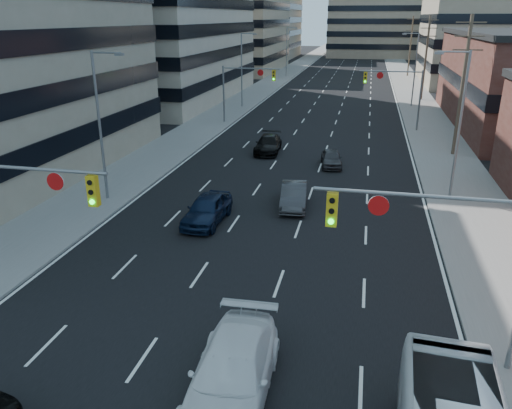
{
  "coord_description": "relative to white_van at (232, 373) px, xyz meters",
  "views": [
    {
      "loc": [
        4.9,
        -6.69,
        10.78
      ],
      "look_at": [
        0.01,
        15.55,
        2.2
      ],
      "focal_mm": 35.0,
      "sensor_mm": 36.0,
      "label": 1
    }
  ],
  "objects": [
    {
      "name": "bg_block_right",
      "position": [
        30.4,
        125.0,
        5.16
      ],
      "size": [
        22.0,
        22.0,
        12.0
      ],
      "primitive_type": "cube",
      "color": "gray",
      "rests_on": "ground"
    },
    {
      "name": "sidewalk_left",
      "position": [
        -13.1,
        125.0,
        -0.76
      ],
      "size": [
        5.0,
        300.0,
        0.15
      ],
      "primitive_type": "cube",
      "color": "slate",
      "rests_on": "ground"
    },
    {
      "name": "signal_far_left",
      "position": [
        -9.28,
        40.0,
        3.46
      ],
      "size": [
        6.09,
        0.33,
        6.0
      ],
      "color": "slate",
      "rests_on": "ground"
    },
    {
      "name": "streetlight_left_mid",
      "position": [
        -11.94,
        50.0,
        4.22
      ],
      "size": [
        2.03,
        0.22,
        9.0
      ],
      "color": "slate",
      "rests_on": "ground"
    },
    {
      "name": "sedan_grey_center",
      "position": [
        -0.55,
        16.41,
        -0.13
      ],
      "size": [
        1.94,
        4.43,
        1.42
      ],
      "primitive_type": "imported",
      "rotation": [
        0.0,
        0.0,
        0.1
      ],
      "color": "#303033",
      "rests_on": "ground"
    },
    {
      "name": "sedan_grey_right",
      "position": [
        0.99,
        25.69,
        -0.2
      ],
      "size": [
        1.97,
        3.89,
        1.27
      ],
      "primitive_type": "imported",
      "rotation": [
        0.0,
        0.0,
        0.13
      ],
      "color": "#313133",
      "rests_on": "ground"
    },
    {
      "name": "streetlight_right_far",
      "position": [
        8.74,
        55.0,
        4.22
      ],
      "size": [
        2.03,
        0.22,
        9.0
      ],
      "color": "slate",
      "rests_on": "ground"
    },
    {
      "name": "road_surface",
      "position": [
        -1.6,
        125.0,
        -0.83
      ],
      "size": [
        18.0,
        300.0,
        0.02
      ],
      "primitive_type": "cube",
      "color": "black",
      "rests_on": "ground"
    },
    {
      "name": "bg_block_left",
      "position": [
        -29.6,
        135.0,
        9.16
      ],
      "size": [
        24.0,
        24.0,
        20.0
      ],
      "primitive_type": "cube",
      "color": "#ADA089",
      "rests_on": "ground"
    },
    {
      "name": "streetlight_left_near",
      "position": [
        -11.94,
        15.0,
        4.22
      ],
      "size": [
        2.03,
        0.22,
        9.0
      ],
      "color": "slate",
      "rests_on": "ground"
    },
    {
      "name": "sidewalk_right",
      "position": [
        9.9,
        125.0,
        -0.76
      ],
      "size": [
        5.0,
        300.0,
        0.15
      ],
      "primitive_type": "cube",
      "color": "slate",
      "rests_on": "ground"
    },
    {
      "name": "sedan_black_far",
      "position": [
        -4.56,
        28.77,
        -0.13
      ],
      "size": [
        2.26,
        4.98,
        1.41
      ],
      "primitive_type": "imported",
      "rotation": [
        0.0,
        0.0,
        0.06
      ],
      "color": "black",
      "rests_on": "ground"
    },
    {
      "name": "utility_pole_block",
      "position": [
        10.6,
        31.0,
        4.94
      ],
      "size": [
        2.2,
        0.28,
        11.0
      ],
      "color": "#4C3D2D",
      "rests_on": "ground"
    },
    {
      "name": "sedan_blue",
      "position": [
        -4.89,
        12.92,
        -0.05
      ],
      "size": [
        2.04,
        4.71,
        1.58
      ],
      "primitive_type": "imported",
      "rotation": [
        0.0,
        0.0,
        -0.04
      ],
      "color": "black",
      "rests_on": "ground"
    },
    {
      "name": "office_left_far",
      "position": [
        -25.6,
        95.0,
        7.16
      ],
      "size": [
        20.0,
        30.0,
        16.0
      ],
      "primitive_type": "cube",
      "color": "gray",
      "rests_on": "ground"
    },
    {
      "name": "white_van",
      "position": [
        0.0,
        0.0,
        0.0
      ],
      "size": [
        2.55,
        5.85,
        1.67
      ],
      "primitive_type": "imported",
      "rotation": [
        0.0,
        0.0,
        0.04
      ],
      "color": "silver",
      "rests_on": "ground"
    },
    {
      "name": "utility_pole_distant",
      "position": [
        10.6,
        91.0,
        4.94
      ],
      "size": [
        2.2,
        0.28,
        11.0
      ],
      "color": "#4C3D2D",
      "rests_on": "ground"
    },
    {
      "name": "signal_near_right",
      "position": [
        5.85,
        3.0,
        3.49
      ],
      "size": [
        6.59,
        0.33,
        6.0
      ],
      "color": "slate",
      "rests_on": "ground"
    },
    {
      "name": "signal_far_right",
      "position": [
        6.08,
        40.0,
        3.46
      ],
      "size": [
        6.09,
        0.33,
        6.0
      ],
      "color": "slate",
      "rests_on": "ground"
    },
    {
      "name": "utility_pole_midblock",
      "position": [
        10.6,
        61.0,
        4.94
      ],
      "size": [
        2.2,
        0.28,
        11.0
      ],
      "color": "#4C3D2D",
      "rests_on": "ground"
    },
    {
      "name": "signal_near_left",
      "position": [
        -9.05,
        3.0,
        3.49
      ],
      "size": [
        6.59,
        0.33,
        6.0
      ],
      "color": "slate",
      "rests_on": "ground"
    },
    {
      "name": "office_right_far",
      "position": [
        23.4,
        83.0,
        6.16
      ],
      "size": [
        22.0,
        28.0,
        14.0
      ],
      "primitive_type": "cube",
      "color": "gray",
      "rests_on": "ground"
    },
    {
      "name": "streetlight_left_far",
      "position": [
        -11.94,
        85.0,
        4.22
      ],
      "size": [
        2.03,
        0.22,
        9.0
      ],
      "color": "slate",
      "rests_on": "ground"
    },
    {
      "name": "streetlight_right_near",
      "position": [
        8.74,
        20.0,
        4.22
      ],
      "size": [
        2.03,
        0.22,
        9.0
      ],
      "color": "slate",
      "rests_on": "ground"
    }
  ]
}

